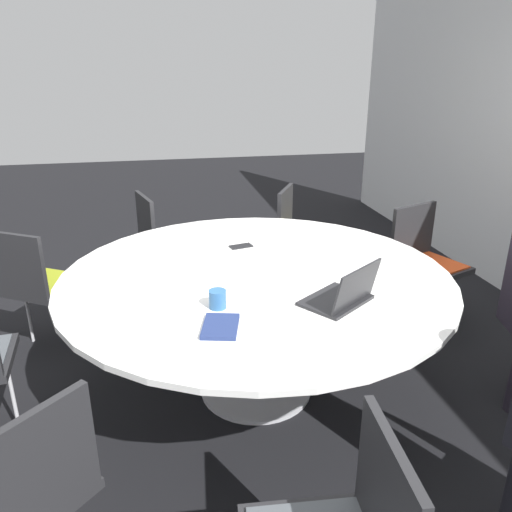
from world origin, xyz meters
TOP-DOWN VIEW (x-y plane):
  - ground_plane at (0.00, 0.00)m, footprint 16.00×16.00m
  - conference_table at (0.00, 0.00)m, footprint 2.12×2.12m
  - chair_2 at (-0.59, 1.37)m, footprint 0.55×0.56m
  - chair_3 at (-1.34, 0.65)m, footprint 0.59×0.58m
  - chair_4 at (-1.41, -0.47)m, footprint 0.54×0.52m
  - chair_5 at (-0.71, -1.31)m, footprint 0.59×0.59m
  - chair_7 at (1.09, -1.01)m, footprint 0.61×0.61m
  - laptop at (0.46, 0.33)m, footprint 0.39×0.41m
  - spiral_notebook at (0.57, -0.27)m, footprint 0.24×0.20m
  - coffee_cup at (0.37, -0.26)m, footprint 0.08×0.08m
  - cell_phone at (-0.43, -0.01)m, footprint 0.10×0.15m
  - handbag at (-1.72, 0.17)m, footprint 0.36×0.16m

SIDE VIEW (x-z plane):
  - ground_plane at x=0.00m, z-range 0.00..0.00m
  - handbag at x=-1.72m, z-range 0.00..0.28m
  - chair_2 at x=-0.59m, z-range 0.09..0.97m
  - chair_3 at x=-1.34m, z-range 0.09..0.97m
  - chair_4 at x=-1.41m, z-range 0.09..0.97m
  - chair_5 at x=-0.71m, z-range 0.09..0.97m
  - chair_7 at x=1.09m, z-range 0.09..0.97m
  - conference_table at x=0.00m, z-range 0.27..1.03m
  - cell_phone at x=-0.43m, z-range 0.76..0.76m
  - spiral_notebook at x=0.57m, z-range 0.76..0.78m
  - coffee_cup at x=0.37m, z-range 0.76..0.84m
  - laptop at x=0.46m, z-range 0.70..0.92m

